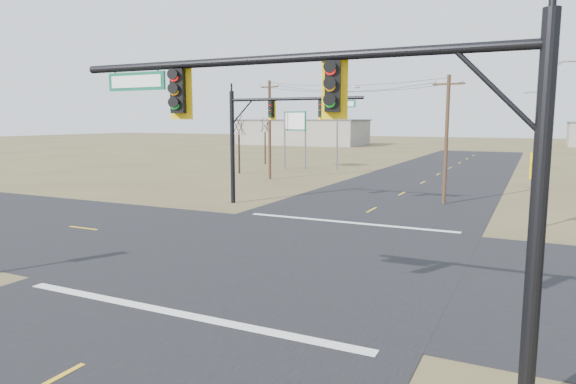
{
  "coord_description": "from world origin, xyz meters",
  "views": [
    {
      "loc": [
        9.2,
        -19.02,
        5.64
      ],
      "look_at": [
        -0.54,
        1.0,
        2.52
      ],
      "focal_mm": 32.0,
      "sensor_mm": 36.0,
      "label": 1
    }
  ],
  "objects_px": {
    "mast_arm_near": "(351,128)",
    "utility_pole_near": "(446,138)",
    "bare_tree_a": "(239,125)",
    "highway_sign": "(295,129)",
    "streetlight_b": "(542,125)",
    "utility_pole_far": "(270,128)",
    "bare_tree_b": "(265,125)",
    "streetlight_c": "(339,123)",
    "mast_arm_far": "(269,123)",
    "pedestal_signal_ne": "(535,173)"
  },
  "relations": [
    {
      "from": "streetlight_b",
      "to": "bare_tree_a",
      "type": "height_order",
      "value": "streetlight_b"
    },
    {
      "from": "pedestal_signal_ne",
      "to": "utility_pole_near",
      "type": "bearing_deg",
      "value": 123.12
    },
    {
      "from": "mast_arm_near",
      "to": "pedestal_signal_ne",
      "type": "xyz_separation_m",
      "value": [
        3.48,
        18.62,
        -2.51
      ]
    },
    {
      "from": "mast_arm_near",
      "to": "streetlight_c",
      "type": "relative_size",
      "value": 1.15
    },
    {
      "from": "highway_sign",
      "to": "utility_pole_near",
      "type": "bearing_deg",
      "value": -21.06
    },
    {
      "from": "highway_sign",
      "to": "streetlight_c",
      "type": "relative_size",
      "value": 0.7
    },
    {
      "from": "pedestal_signal_ne",
      "to": "highway_sign",
      "type": "bearing_deg",
      "value": 128.61
    },
    {
      "from": "streetlight_c",
      "to": "utility_pole_near",
      "type": "bearing_deg",
      "value": -37.47
    },
    {
      "from": "bare_tree_b",
      "to": "streetlight_c",
      "type": "bearing_deg",
      "value": -12.81
    },
    {
      "from": "mast_arm_far",
      "to": "pedestal_signal_ne",
      "type": "height_order",
      "value": "mast_arm_far"
    },
    {
      "from": "mast_arm_near",
      "to": "mast_arm_far",
      "type": "xyz_separation_m",
      "value": [
        -12.29,
        19.52,
        -0.05
      ]
    },
    {
      "from": "mast_arm_far",
      "to": "streetlight_b",
      "type": "xyz_separation_m",
      "value": [
        16.09,
        38.39,
        -0.32
      ]
    },
    {
      "from": "pedestal_signal_ne",
      "to": "streetlight_b",
      "type": "distance_m",
      "value": 39.35
    },
    {
      "from": "streetlight_b",
      "to": "utility_pole_far",
      "type": "bearing_deg",
      "value": -131.42
    },
    {
      "from": "mast_arm_near",
      "to": "mast_arm_far",
      "type": "relative_size",
      "value": 1.17
    },
    {
      "from": "highway_sign",
      "to": "streetlight_b",
      "type": "bearing_deg",
      "value": 50.83
    },
    {
      "from": "utility_pole_near",
      "to": "streetlight_c",
      "type": "xyz_separation_m",
      "value": [
        -15.1,
        20.27,
        0.87
      ]
    },
    {
      "from": "utility_pole_near",
      "to": "highway_sign",
      "type": "relative_size",
      "value": 1.29
    },
    {
      "from": "bare_tree_b",
      "to": "utility_pole_near",
      "type": "bearing_deg",
      "value": -41.13
    },
    {
      "from": "bare_tree_b",
      "to": "pedestal_signal_ne",
      "type": "bearing_deg",
      "value": -42.94
    },
    {
      "from": "pedestal_signal_ne",
      "to": "utility_pole_far",
      "type": "distance_m",
      "value": 27.36
    },
    {
      "from": "utility_pole_far",
      "to": "highway_sign",
      "type": "height_order",
      "value": "utility_pole_far"
    },
    {
      "from": "bare_tree_a",
      "to": "bare_tree_b",
      "type": "height_order",
      "value": "bare_tree_a"
    },
    {
      "from": "pedestal_signal_ne",
      "to": "streetlight_c",
      "type": "bearing_deg",
      "value": 120.88
    },
    {
      "from": "bare_tree_b",
      "to": "mast_arm_far",
      "type": "bearing_deg",
      "value": -60.99
    },
    {
      "from": "highway_sign",
      "to": "bare_tree_b",
      "type": "bearing_deg",
      "value": 168.18
    },
    {
      "from": "utility_pole_near",
      "to": "highway_sign",
      "type": "height_order",
      "value": "utility_pole_near"
    },
    {
      "from": "mast_arm_far",
      "to": "bare_tree_a",
      "type": "distance_m",
      "value": 21.17
    },
    {
      "from": "utility_pole_far",
      "to": "streetlight_b",
      "type": "xyz_separation_m",
      "value": [
        23.38,
        24.66,
        0.26
      ]
    },
    {
      "from": "mast_arm_near",
      "to": "highway_sign",
      "type": "bearing_deg",
      "value": 99.73
    },
    {
      "from": "mast_arm_near",
      "to": "pedestal_signal_ne",
      "type": "bearing_deg",
      "value": 62.64
    },
    {
      "from": "streetlight_c",
      "to": "mast_arm_far",
      "type": "bearing_deg",
      "value": -63.67
    },
    {
      "from": "pedestal_signal_ne",
      "to": "mast_arm_near",
      "type": "bearing_deg",
      "value": -107.13
    },
    {
      "from": "pedestal_signal_ne",
      "to": "streetlight_b",
      "type": "relative_size",
      "value": 0.44
    },
    {
      "from": "mast_arm_near",
      "to": "mast_arm_far",
      "type": "height_order",
      "value": "mast_arm_far"
    },
    {
      "from": "mast_arm_near",
      "to": "bare_tree_a",
      "type": "height_order",
      "value": "mast_arm_near"
    },
    {
      "from": "mast_arm_near",
      "to": "bare_tree_a",
      "type": "relative_size",
      "value": 1.69
    },
    {
      "from": "mast_arm_near",
      "to": "bare_tree_a",
      "type": "distance_m",
      "value": 44.2
    },
    {
      "from": "streetlight_c",
      "to": "bare_tree_b",
      "type": "bearing_deg",
      "value": -176.96
    },
    {
      "from": "mast_arm_far",
      "to": "streetlight_b",
      "type": "distance_m",
      "value": 41.63
    },
    {
      "from": "pedestal_signal_ne",
      "to": "bare_tree_b",
      "type": "xyz_separation_m",
      "value": [
        -31.54,
        29.35,
        2.08
      ]
    },
    {
      "from": "utility_pole_far",
      "to": "pedestal_signal_ne",
      "type": "bearing_deg",
      "value": -32.41
    },
    {
      "from": "bare_tree_b",
      "to": "utility_pole_far",
      "type": "bearing_deg",
      "value": -60.03
    },
    {
      "from": "pedestal_signal_ne",
      "to": "highway_sign",
      "type": "relative_size",
      "value": 0.61
    },
    {
      "from": "utility_pole_far",
      "to": "bare_tree_b",
      "type": "xyz_separation_m",
      "value": [
        -8.49,
        14.72,
        0.2
      ]
    },
    {
      "from": "utility_pole_far",
      "to": "bare_tree_a",
      "type": "relative_size",
      "value": 1.44
    },
    {
      "from": "utility_pole_near",
      "to": "utility_pole_far",
      "type": "xyz_separation_m",
      "value": [
        -17.59,
        8.05,
        0.36
      ]
    },
    {
      "from": "bare_tree_b",
      "to": "mast_arm_near",
      "type": "bearing_deg",
      "value": -59.68
    },
    {
      "from": "mast_arm_near",
      "to": "utility_pole_near",
      "type": "relative_size",
      "value": 1.28
    },
    {
      "from": "mast_arm_far",
      "to": "pedestal_signal_ne",
      "type": "relative_size",
      "value": 2.32
    }
  ]
}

